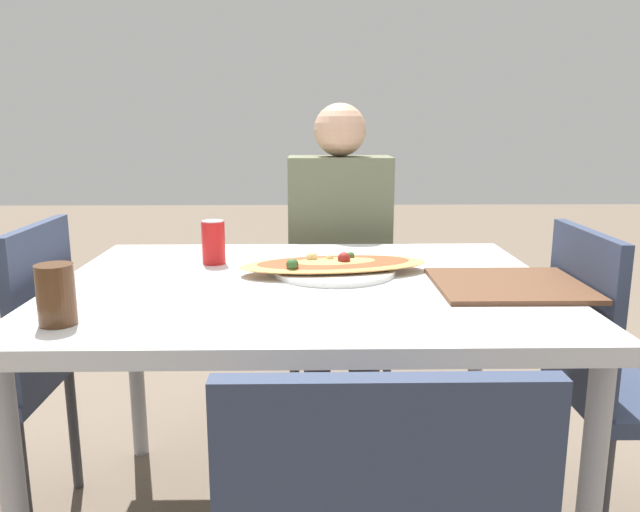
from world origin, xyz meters
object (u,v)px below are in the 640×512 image
(chair_side_right, at_px, (621,373))
(soda_can, at_px, (213,242))
(chair_side_left, at_px, (5,362))
(chair_far_seated, at_px, (338,288))
(dining_table, at_px, (305,305))
(drink_glass, at_px, (56,295))
(person_seated, at_px, (340,242))
(pizza_main, at_px, (334,266))

(chair_side_right, xyz_separation_m, soda_can, (-1.08, 0.25, 0.30))
(chair_side_left, bearing_deg, chair_far_seated, -51.30)
(dining_table, relative_size, drink_glass, 10.19)
(dining_table, xyz_separation_m, soda_can, (-0.26, 0.21, 0.13))
(chair_far_seated, distance_m, person_seated, 0.23)
(dining_table, bearing_deg, drink_glass, -145.67)
(dining_table, distance_m, drink_glass, 0.61)
(soda_can, bearing_deg, dining_table, -38.12)
(chair_far_seated, height_order, person_seated, person_seated)
(person_seated, height_order, soda_can, person_seated)
(chair_side_left, bearing_deg, drink_glass, -141.12)
(person_seated, bearing_deg, soda_can, 52.41)
(soda_can, bearing_deg, pizza_main, -19.44)
(pizza_main, relative_size, soda_can, 4.25)
(drink_glass, bearing_deg, pizza_main, 36.58)
(person_seated, relative_size, drink_glass, 9.64)
(dining_table, relative_size, chair_far_seated, 1.46)
(chair_side_right, height_order, pizza_main, chair_side_right)
(dining_table, xyz_separation_m, drink_glass, (-0.50, -0.34, 0.13))
(chair_side_right, bearing_deg, chair_side_left, -93.75)
(dining_table, relative_size, person_seated, 1.06)
(chair_far_seated, xyz_separation_m, chair_side_left, (-0.94, -0.76, 0.00))
(chair_side_right, bearing_deg, drink_glass, -77.35)
(chair_far_seated, distance_m, drink_glass, 1.35)
(chair_side_right, xyz_separation_m, person_seated, (-0.70, 0.75, 0.20))
(drink_glass, bearing_deg, dining_table, 34.33)
(person_seated, height_order, drink_glass, person_seated)
(dining_table, relative_size, pizza_main, 2.37)
(soda_can, height_order, drink_glass, soda_can)
(chair_side_left, height_order, pizza_main, chair_side_left)
(dining_table, relative_size, chair_side_right, 1.46)
(chair_side_right, distance_m, drink_glass, 1.38)
(chair_side_left, xyz_separation_m, drink_glass, (0.32, -0.40, 0.30))
(dining_table, xyz_separation_m, chair_far_seated, (0.12, 0.82, -0.18))
(pizza_main, bearing_deg, drink_glass, -143.42)
(chair_side_left, distance_m, chair_side_right, 1.64)
(pizza_main, bearing_deg, dining_table, -131.67)
(dining_table, height_order, chair_far_seated, chair_far_seated)
(soda_can, bearing_deg, chair_side_left, -165.71)
(soda_can, xyz_separation_m, drink_glass, (-0.23, -0.54, -0.00))
(chair_side_right, height_order, soda_can, chair_side_right)
(chair_far_seated, bearing_deg, soda_can, 57.83)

